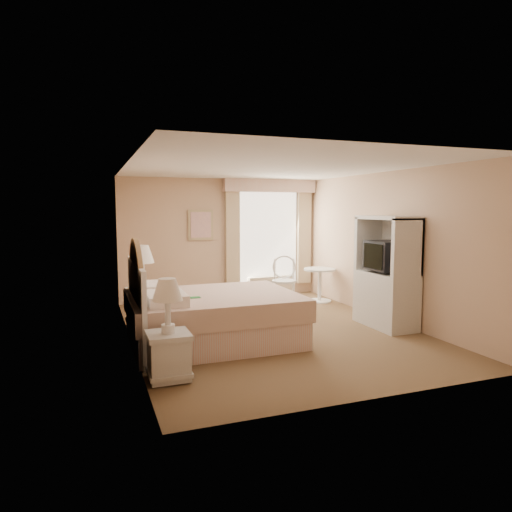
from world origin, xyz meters
name	(u,v)px	position (x,y,z in m)	size (l,w,h in m)	color
room	(271,250)	(0.00, 0.00, 1.25)	(4.21, 5.51, 2.51)	brown
window	(270,234)	(1.05, 2.65, 1.34)	(2.05, 0.22, 2.51)	white
framed_art	(201,225)	(-0.45, 2.71, 1.55)	(0.52, 0.04, 0.62)	tan
bed	(206,316)	(-1.11, -0.31, 0.39)	(2.32, 1.82, 1.61)	#D9A08D
nightstand_near	(168,343)	(-1.84, -1.54, 0.42)	(0.46, 0.46, 1.12)	silver
nightstand_far	(143,297)	(-1.84, 0.88, 0.49)	(0.53, 0.53, 1.29)	silver
round_table	(320,280)	(1.75, 1.68, 0.45)	(0.64, 0.64, 0.68)	white
cafe_chair	(284,277)	(0.91, 1.56, 0.57)	(0.62, 0.62, 0.98)	white
armoire	(386,281)	(1.81, -0.43, 0.73)	(0.53, 1.07, 1.77)	silver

